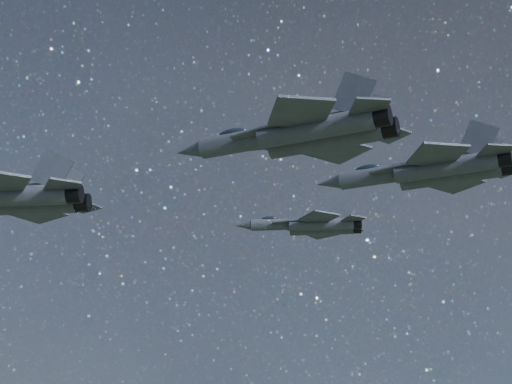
# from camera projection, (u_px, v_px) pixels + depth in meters

# --- Properties ---
(jet_lead) EXTENTS (20.14, 14.04, 5.07)m
(jet_lead) POSITION_uv_depth(u_px,v_px,m) (2.00, 198.00, 68.75)
(jet_lead) COLOR #393E48
(jet_left) EXTENTS (15.92, 11.09, 4.00)m
(jet_left) POSITION_uv_depth(u_px,v_px,m) (311.00, 225.00, 93.11)
(jet_left) COLOR #393E48
(jet_right) EXTENTS (18.71, 12.87, 4.69)m
(jet_right) POSITION_uv_depth(u_px,v_px,m) (302.00, 134.00, 58.45)
(jet_right) COLOR #393E48
(jet_slot) EXTENTS (19.70, 13.58, 4.94)m
(jet_slot) POSITION_uv_depth(u_px,v_px,m) (431.00, 170.00, 73.31)
(jet_slot) COLOR #393E48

